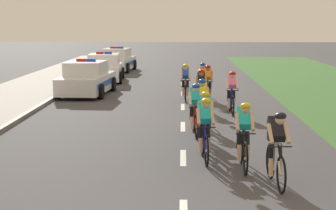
# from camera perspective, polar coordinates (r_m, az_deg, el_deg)

# --- Properties ---
(kerb_edge) EXTENTS (0.16, 60.00, 0.13)m
(kerb_edge) POSITION_cam_1_polar(r_m,az_deg,el_deg) (21.71, -12.77, -0.10)
(kerb_edge) COLOR #9E9E99
(kerb_edge) RESTS_ON ground
(lane_markings_centre) EXTENTS (0.14, 29.60, 0.01)m
(lane_markings_centre) POSITION_cam_1_polar(r_m,az_deg,el_deg) (19.39, 1.51, -1.09)
(lane_markings_centre) COLOR white
(lane_markings_centre) RESTS_ON ground
(cyclist_lead) EXTENTS (0.43, 1.72, 1.56)m
(cyclist_lead) POSITION_cam_1_polar(r_m,az_deg,el_deg) (11.26, 10.91, -4.20)
(cyclist_lead) COLOR black
(cyclist_lead) RESTS_ON ground
(cyclist_second) EXTENTS (0.42, 1.72, 1.56)m
(cyclist_second) POSITION_cam_1_polar(r_m,az_deg,el_deg) (12.39, 7.67, -2.97)
(cyclist_second) COLOR black
(cyclist_second) RESTS_ON ground
(cyclist_third) EXTENTS (0.43, 1.72, 1.56)m
(cyclist_third) POSITION_cam_1_polar(r_m,az_deg,el_deg) (13.01, 3.72, -2.36)
(cyclist_third) COLOR black
(cyclist_third) RESTS_ON ground
(cyclist_fourth) EXTENTS (0.42, 1.72, 1.56)m
(cyclist_fourth) POSITION_cam_1_polar(r_m,az_deg,el_deg) (14.14, 3.79, -1.48)
(cyclist_fourth) COLOR black
(cyclist_fourth) RESTS_ON ground
(cyclist_fifth) EXTENTS (0.43, 1.72, 1.56)m
(cyclist_fifth) POSITION_cam_1_polar(r_m,az_deg,el_deg) (15.89, 2.76, -0.36)
(cyclist_fifth) COLOR black
(cyclist_fifth) RESTS_ON ground
(cyclist_sixth) EXTENTS (0.43, 1.72, 1.56)m
(cyclist_sixth) POSITION_cam_1_polar(r_m,az_deg,el_deg) (17.13, 3.48, 0.28)
(cyclist_sixth) COLOR black
(cyclist_sixth) RESTS_ON ground
(cyclist_seventh) EXTENTS (0.42, 1.72, 1.56)m
(cyclist_seventh) POSITION_cam_1_polar(r_m,az_deg,el_deg) (19.74, 6.45, 1.33)
(cyclist_seventh) COLOR black
(cyclist_seventh) RESTS_ON ground
(cyclist_eighth) EXTENTS (0.42, 1.72, 1.56)m
(cyclist_eighth) POSITION_cam_1_polar(r_m,az_deg,el_deg) (20.50, 3.37, 1.64)
(cyclist_eighth) COLOR black
(cyclist_eighth) RESTS_ON ground
(cyclist_ninth) EXTENTS (0.42, 1.72, 1.56)m
(cyclist_ninth) POSITION_cam_1_polar(r_m,az_deg,el_deg) (22.90, 1.77, 2.37)
(cyclist_ninth) COLOR black
(cyclist_ninth) RESTS_ON ground
(cyclist_tenth) EXTENTS (0.45, 1.72, 1.56)m
(cyclist_tenth) POSITION_cam_1_polar(r_m,az_deg,el_deg) (23.62, 3.58, 2.55)
(cyclist_tenth) COLOR black
(cyclist_tenth) RESTS_ON ground
(cyclist_eleventh) EXTENTS (0.44, 1.72, 1.56)m
(cyclist_eleventh) POSITION_cam_1_polar(r_m,az_deg,el_deg) (22.49, 4.05, 2.24)
(cyclist_eleventh) COLOR black
(cyclist_eleventh) RESTS_ON ground
(police_car_nearest) EXTENTS (2.23, 4.51, 1.59)m
(police_car_nearest) POSITION_cam_1_polar(r_m,az_deg,el_deg) (25.08, -8.21, 2.58)
(police_car_nearest) COLOR silver
(police_car_nearest) RESTS_ON ground
(police_car_second) EXTENTS (2.19, 4.50, 1.59)m
(police_car_second) POSITION_cam_1_polar(r_m,az_deg,el_deg) (30.65, -6.45, 3.68)
(police_car_second) COLOR white
(police_car_second) RESTS_ON ground
(police_car_third) EXTENTS (2.27, 4.53, 1.59)m
(police_car_third) POSITION_cam_1_polar(r_m,az_deg,el_deg) (36.62, -5.17, 4.48)
(police_car_third) COLOR silver
(police_car_third) RESTS_ON ground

